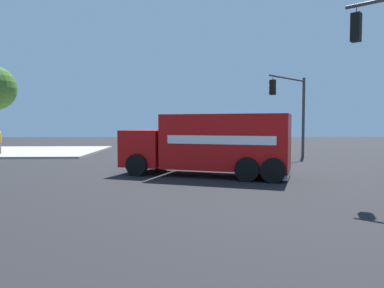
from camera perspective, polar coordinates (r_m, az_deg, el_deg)
ground_plane at (r=17.12m, az=0.11°, el=-4.66°), size 100.00×100.00×0.00m
sidewalk_corner_near at (r=32.86m, az=-24.69°, el=-1.08°), size 11.72×11.72×0.14m
delivery_truck at (r=16.20m, az=2.91°, el=0.04°), size 5.05×7.95×2.77m
traffic_light_primary at (r=25.48m, az=15.85°, el=6.20°), size 3.16×3.36×5.64m
pickup_maroon at (r=28.60m, az=5.15°, el=-0.07°), size 2.62×5.35×1.38m
pedestrian_near_corner at (r=30.30m, az=-28.41°, el=0.49°), size 0.41×0.39×1.72m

